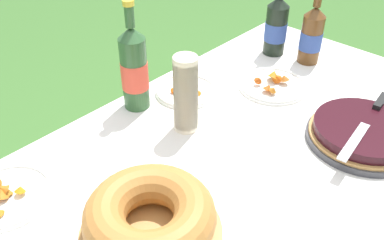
# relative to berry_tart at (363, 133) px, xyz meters

# --- Properties ---
(garden_table) EXTENTS (1.69, 0.92, 0.66)m
(garden_table) POSITION_rel_berry_tart_xyz_m (-0.29, 0.23, -0.09)
(garden_table) COLOR brown
(garden_table) RESTS_ON ground_plane
(tablecloth) EXTENTS (1.70, 0.93, 0.10)m
(tablecloth) POSITION_rel_berry_tart_xyz_m (-0.29, 0.23, -0.04)
(tablecloth) COLOR white
(tablecloth) RESTS_ON garden_table
(berry_tart) EXTENTS (0.32, 0.32, 0.06)m
(berry_tart) POSITION_rel_berry_tart_xyz_m (0.00, 0.00, 0.00)
(berry_tart) COLOR #38383D
(berry_tart) RESTS_ON tablecloth
(serving_knife) EXTENTS (0.38, 0.07, 0.01)m
(serving_knife) POSITION_rel_berry_tart_xyz_m (0.03, 0.00, 0.04)
(serving_knife) COLOR silver
(serving_knife) RESTS_ON berry_tart
(bundt_cake) EXTENTS (0.33, 0.33, 0.10)m
(bundt_cake) POSITION_rel_berry_tart_xyz_m (-0.64, 0.21, 0.02)
(bundt_cake) COLOR #B78447
(bundt_cake) RESTS_ON tablecloth
(cup_stack) EXTENTS (0.07, 0.07, 0.24)m
(cup_stack) POSITION_rel_berry_tart_xyz_m (-0.30, 0.42, 0.09)
(cup_stack) COLOR beige
(cup_stack) RESTS_ON tablecloth
(cider_bottle_green) EXTENTS (0.09, 0.09, 0.35)m
(cider_bottle_green) POSITION_rel_berry_tart_xyz_m (-0.32, 0.62, 0.11)
(cider_bottle_green) COLOR #2D562D
(cider_bottle_green) RESTS_ON tablecloth
(cider_bottle_amber) EXTENTS (0.08, 0.08, 0.30)m
(cider_bottle_amber) POSITION_rel_berry_tart_xyz_m (0.33, 0.37, 0.08)
(cider_bottle_amber) COLOR brown
(cider_bottle_amber) RESTS_ON tablecloth
(juice_bottle_red) EXTENTS (0.08, 0.08, 0.31)m
(juice_bottle_red) POSITION_rel_berry_tart_xyz_m (0.30, 0.50, 0.09)
(juice_bottle_red) COLOR black
(juice_bottle_red) RESTS_ON tablecloth
(snack_plate_left) EXTENTS (0.24, 0.24, 0.06)m
(snack_plate_left) POSITION_rel_berry_tart_xyz_m (0.08, 0.36, -0.02)
(snack_plate_left) COLOR white
(snack_plate_left) RESTS_ON tablecloth
(snack_plate_right) EXTENTS (0.21, 0.21, 0.05)m
(snack_plate_right) POSITION_rel_berry_tart_xyz_m (-0.16, 0.55, -0.01)
(snack_plate_right) COLOR white
(snack_plate_right) RESTS_ON tablecloth
(snack_plate_far) EXTENTS (0.22, 0.22, 0.06)m
(snack_plate_far) POSITION_rel_berry_tart_xyz_m (-0.81, 0.55, -0.02)
(snack_plate_far) COLOR white
(snack_plate_far) RESTS_ON tablecloth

